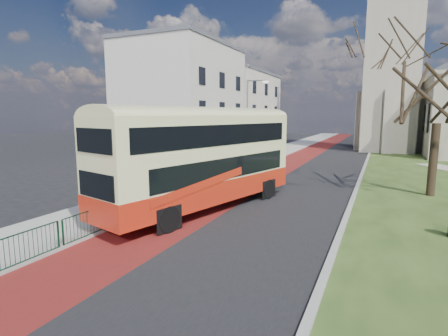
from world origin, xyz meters
The scene contains 13 objects.
ground centered at (0.00, 0.00, 0.00)m, with size 160.00×160.00×0.00m, color black.
road_carriageway centered at (1.50, 20.00, 0.01)m, with size 9.00×120.00×0.01m, color black.
bus_lane centered at (-1.20, 20.00, 0.01)m, with size 3.40×120.00×0.01m, color #591414.
pavement_west centered at (-5.00, 20.00, 0.06)m, with size 4.00×120.00×0.12m, color gray.
kerb_west centered at (-3.00, 20.00, 0.07)m, with size 0.25×120.00×0.13m, color #999993.
kerb_east centered at (6.10, 22.00, 0.07)m, with size 0.25×80.00×0.13m, color #999993.
pedestrian_railing centered at (-2.95, 4.00, 0.55)m, with size 0.07×24.00×1.12m.
gothic_church centered at (12.56, 38.00, 13.13)m, with size 16.38×18.00×40.00m.
street_block_near centered at (-14.00, 22.00, 6.51)m, with size 10.30×14.30×13.00m.
street_block_far centered at (-14.00, 38.00, 5.76)m, with size 10.30×16.30×11.50m.
streetlamp centered at (-4.35, 18.00, 4.59)m, with size 2.13×0.18×8.00m.
bus centered at (-0.78, 1.91, 2.87)m, with size 5.77×12.33×5.02m.
winter_tree_near centered at (10.27, 10.16, 7.76)m, with size 8.44×8.44×11.15m.
Camera 1 is at (7.41, -13.68, 4.85)m, focal length 28.00 mm.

